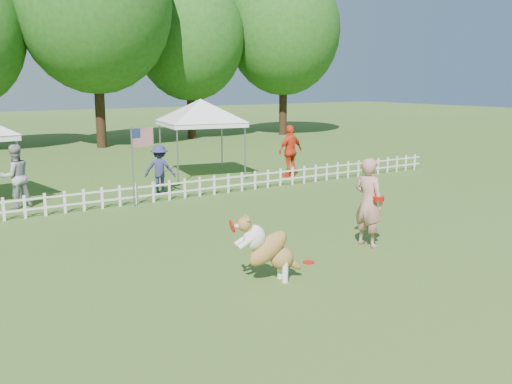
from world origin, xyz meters
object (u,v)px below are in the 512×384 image
at_px(handler, 369,202).
at_px(flag_pole, 133,167).
at_px(spectator_b, 160,169).
at_px(spectator_c, 290,151).
at_px(spectator_a, 15,176).
at_px(canopy_tent_right, 201,139).
at_px(frisbee_on_turf, 309,262).
at_px(dog, 269,248).

relative_size(handler, flag_pole, 0.86).
bearing_deg(spectator_b, handler, 133.47).
relative_size(spectator_b, spectator_c, 0.80).
height_order(spectator_a, spectator_b, spectator_a).
bearing_deg(handler, spectator_b, 1.58).
bearing_deg(canopy_tent_right, flag_pole, -128.76).
distance_m(spectator_a, spectator_b, 4.18).
distance_m(canopy_tent_right, flag_pole, 5.19).
relative_size(handler, frisbee_on_turf, 8.31).
relative_size(handler, spectator_c, 1.01).
height_order(canopy_tent_right, flag_pole, canopy_tent_right).
xyz_separation_m(handler, flag_pole, (-2.67, 6.35, 0.16)).
height_order(canopy_tent_right, spectator_b, canopy_tent_right).
xyz_separation_m(canopy_tent_right, flag_pole, (-3.94, -3.36, -0.27)).
bearing_deg(flag_pole, canopy_tent_right, 21.35).
bearing_deg(canopy_tent_right, frisbee_on_turf, -96.24).
xyz_separation_m(dog, spectator_c, (6.94, 8.60, 0.32)).
distance_m(dog, flag_pole, 7.05).
relative_size(handler, dog, 1.54).
bearing_deg(dog, handler, 26.01).
height_order(handler, spectator_c, handler).
distance_m(frisbee_on_turf, flag_pole, 6.73).
bearing_deg(spectator_b, frisbee_on_turf, 120.65).
bearing_deg(spectator_c, spectator_b, -5.84).
bearing_deg(spectator_a, handler, 112.73).
relative_size(handler, spectator_a, 1.08).
distance_m(handler, frisbee_on_turf, 2.01).
distance_m(handler, flag_pole, 6.89).
xyz_separation_m(dog, flag_pole, (0.33, 7.02, 0.49)).
relative_size(handler, canopy_tent_right, 0.69).
bearing_deg(frisbee_on_turf, spectator_b, 86.14).
relative_size(flag_pole, spectator_c, 1.18).
bearing_deg(spectator_c, spectator_a, -7.73).
xyz_separation_m(spectator_b, spectator_c, (5.16, 0.14, 0.19)).
bearing_deg(spectator_a, spectator_b, 165.96).
height_order(dog, frisbee_on_turf, dog).
bearing_deg(dog, spectator_a, 118.95).
distance_m(canopy_tent_right, spectator_c, 3.24).
bearing_deg(handler, dog, 95.17).
bearing_deg(canopy_tent_right, spectator_b, -131.59).
xyz_separation_m(handler, frisbee_on_turf, (-1.77, -0.23, -0.93)).
height_order(spectator_b, spectator_c, spectator_c).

